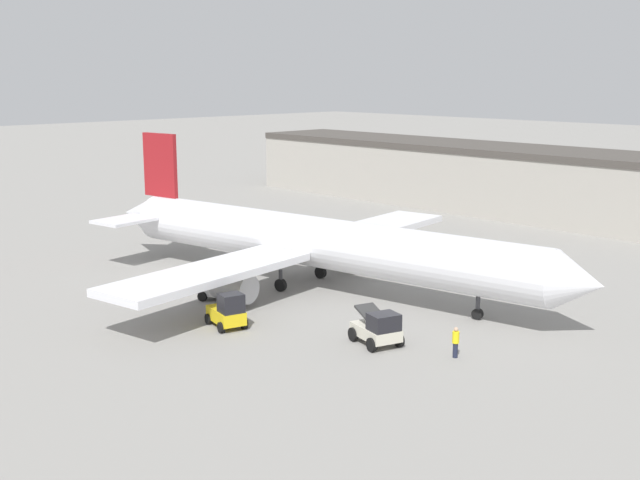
{
  "coord_description": "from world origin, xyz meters",
  "views": [
    {
      "loc": [
        40.45,
        -38.65,
        15.13
      ],
      "look_at": [
        0.0,
        0.0,
        3.55
      ],
      "focal_mm": 45.0,
      "sensor_mm": 36.0,
      "label": 1
    }
  ],
  "objects_px": {
    "pushback_tug": "(228,312)",
    "belt_loader_truck": "(378,328)",
    "baggage_tug": "(222,286)",
    "ground_crew_worker": "(456,341)",
    "airplane": "(310,242)"
  },
  "relations": [
    {
      "from": "pushback_tug",
      "to": "belt_loader_truck",
      "type": "bearing_deg",
      "value": 40.04
    },
    {
      "from": "baggage_tug",
      "to": "belt_loader_truck",
      "type": "xyz_separation_m",
      "value": [
        13.69,
        0.72,
        0.03
      ]
    },
    {
      "from": "ground_crew_worker",
      "to": "baggage_tug",
      "type": "distance_m",
      "value": 18.13
    },
    {
      "from": "airplane",
      "to": "ground_crew_worker",
      "type": "relative_size",
      "value": 24.08
    },
    {
      "from": "belt_loader_truck",
      "to": "pushback_tug",
      "type": "height_order",
      "value": "pushback_tug"
    },
    {
      "from": "pushback_tug",
      "to": "baggage_tug",
      "type": "bearing_deg",
      "value": 159.54
    },
    {
      "from": "baggage_tug",
      "to": "pushback_tug",
      "type": "height_order",
      "value": "pushback_tug"
    },
    {
      "from": "airplane",
      "to": "baggage_tug",
      "type": "bearing_deg",
      "value": -111.66
    },
    {
      "from": "baggage_tug",
      "to": "airplane",
      "type": "bearing_deg",
      "value": 51.41
    },
    {
      "from": "ground_crew_worker",
      "to": "baggage_tug",
      "type": "height_order",
      "value": "baggage_tug"
    },
    {
      "from": "belt_loader_truck",
      "to": "airplane",
      "type": "bearing_deg",
      "value": 169.96
    },
    {
      "from": "ground_crew_worker",
      "to": "pushback_tug",
      "type": "xyz_separation_m",
      "value": [
        -12.76,
        -5.76,
        0.1
      ]
    },
    {
      "from": "baggage_tug",
      "to": "belt_loader_truck",
      "type": "bearing_deg",
      "value": -23.02
    },
    {
      "from": "belt_loader_truck",
      "to": "pushback_tug",
      "type": "relative_size",
      "value": 1.09
    },
    {
      "from": "baggage_tug",
      "to": "pushback_tug",
      "type": "xyz_separation_m",
      "value": [
        5.22,
        -3.51,
        0.05
      ]
    }
  ]
}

